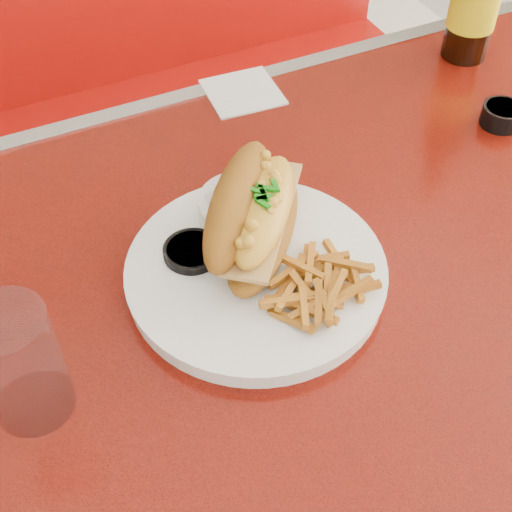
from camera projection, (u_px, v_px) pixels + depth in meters
name	position (u px, v px, depth m)	size (l,w,h in m)	color
diner_table	(374.00, 329.00, 0.97)	(1.23, 0.83, 0.77)	red
booth_bench_far	(178.00, 164.00, 1.70)	(1.20, 0.51, 0.90)	#A10F0A
dinner_plate	(256.00, 273.00, 0.81)	(0.33, 0.33, 0.02)	white
mac_hoagie	(254.00, 214.00, 0.81)	(0.21, 0.23, 0.10)	#945A17
fries_pile	(316.00, 281.00, 0.77)	(0.10, 0.09, 0.03)	orange
fork	(309.00, 250.00, 0.82)	(0.05, 0.13, 0.00)	silver
gravy_ramekin	(242.00, 215.00, 0.85)	(0.12, 0.12, 0.06)	white
sauce_cup_left	(193.00, 257.00, 0.82)	(0.07, 0.07, 0.03)	black
sauce_cup_right	(502.00, 115.00, 1.01)	(0.08, 0.08, 0.03)	black
water_tumbler	(20.00, 365.00, 0.66)	(0.08, 0.08, 0.14)	silver
paper_napkin	(243.00, 92.00, 1.07)	(0.11, 0.11, 0.00)	white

